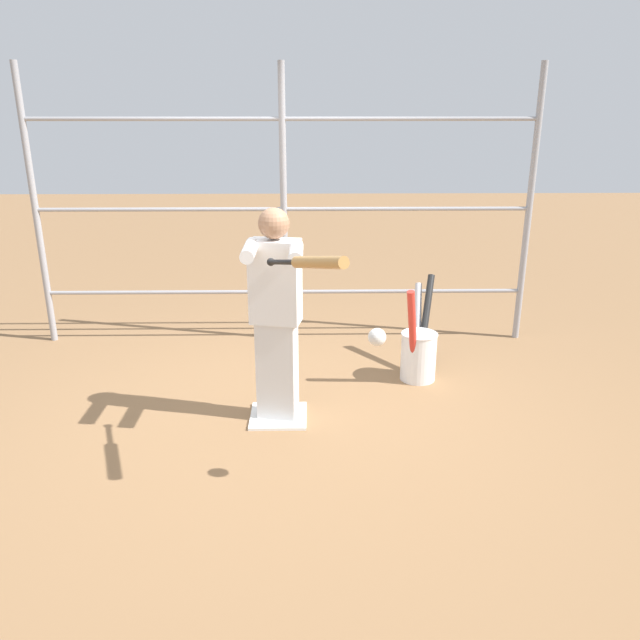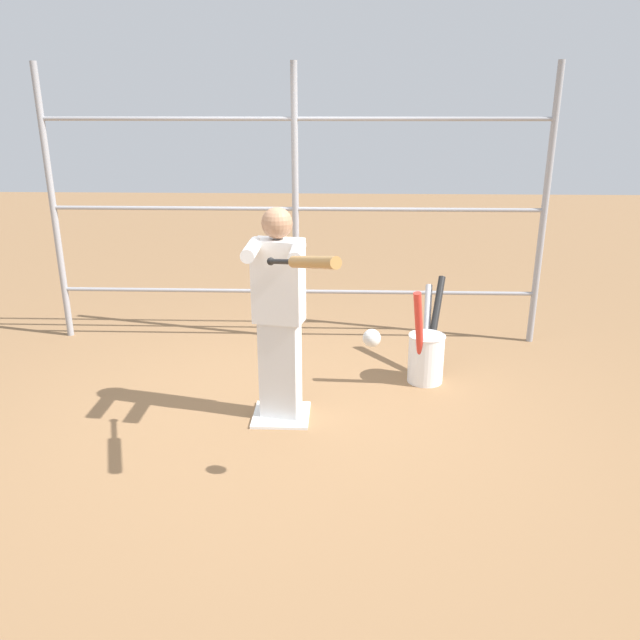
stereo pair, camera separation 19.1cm
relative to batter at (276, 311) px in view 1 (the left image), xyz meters
name	(u,v)px [view 1 (the left image)]	position (x,y,z in m)	size (l,w,h in m)	color
ground_plane	(279,417)	(0.00, -0.02, -0.81)	(24.00, 24.00, 0.00)	olive
home_plate	(278,416)	(0.00, -0.02, -0.80)	(0.40, 0.40, 0.02)	white
fence_backstop	(284,209)	(0.00, -1.62, 0.43)	(4.48, 0.06, 2.47)	#939399
batter	(276,311)	(0.00, 0.00, 0.00)	(0.38, 0.56, 1.50)	silver
baseball_bat_swinging	(312,262)	(-0.24, 0.81, 0.53)	(0.45, 0.73, 0.22)	black
softball_in_flight	(377,337)	(-0.58, 0.92, 0.15)	(0.10, 0.10, 0.10)	white
bat_bucket	(419,350)	(-1.11, -0.70, -0.57)	(0.38, 0.84, 0.81)	white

